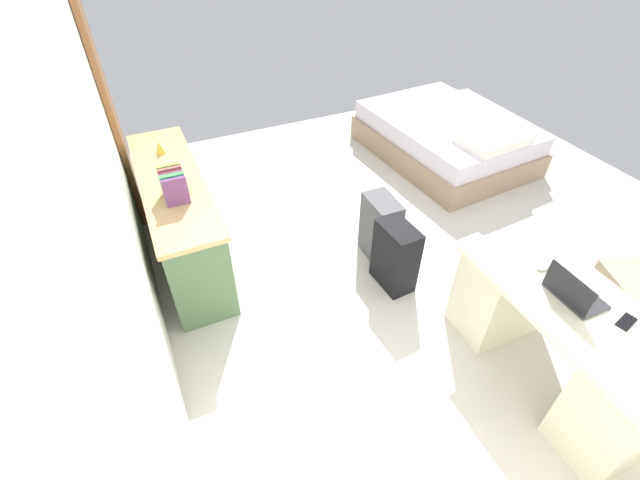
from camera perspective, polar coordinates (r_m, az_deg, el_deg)
The scene contains 13 objects.
ground_plane at distance 4.05m, azimuth 12.43°, elevation -1.83°, with size 5.91×5.91×0.00m, color beige.
wall_back at distance 2.65m, azimuth -26.48°, elevation 6.95°, with size 4.91×0.10×2.75m, color white.
door_wooden at distance 4.52m, azimuth -25.65°, elevation 15.29°, with size 0.88×0.05×2.04m, color #936038.
desk at distance 3.21m, azimuth 28.59°, elevation -11.42°, with size 1.45×0.69×0.72m.
credenza at distance 3.89m, azimuth -17.68°, elevation 2.68°, with size 1.80×0.48×0.79m.
bed at distance 5.49m, azimuth 16.00°, elevation 12.69°, with size 2.00×1.53×0.58m.
suitcase_black at distance 3.55m, azimuth 9.78°, elevation -2.10°, with size 0.36×0.22×0.58m, color black.
suitcase_spare_grey at distance 3.81m, azimuth 7.82°, elevation 1.53°, with size 0.36×0.22×0.58m, color #4C4C51.
laptop at distance 2.96m, azimuth 30.04°, elevation -5.97°, with size 0.31×0.23×0.21m.
computer_mouse at distance 3.11m, azimuth 27.00°, elevation -3.11°, with size 0.06×0.10×0.03m, color white.
cell_phone_near_laptop at distance 3.01m, azimuth 35.01°, elevation -8.71°, with size 0.07×0.14×0.01m, color black.
book_row at distance 3.37m, azimuth -18.48°, elevation 6.72°, with size 0.23×0.17×0.22m.
figurine_small at distance 4.03m, azimuth -20.15°, elevation 11.22°, with size 0.08×0.08×0.11m, color gold.
Camera 1 is at (-2.31, 2.00, 2.65)m, focal length 24.59 mm.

